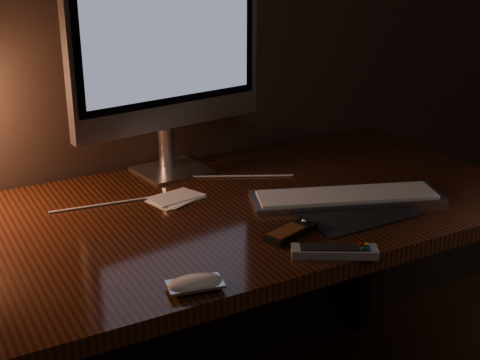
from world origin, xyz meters
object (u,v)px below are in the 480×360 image
monitor (168,46)px  media_remote (291,232)px  mouse (195,285)px  desk (200,247)px  tv_remote (335,251)px  keyboard (347,197)px

monitor → media_remote: size_ratio=4.12×
media_remote → mouse: bearing=-176.9°
desk → media_remote: size_ratio=11.16×
desk → tv_remote: bearing=-73.9°
monitor → desk: bearing=-104.6°
monitor → tv_remote: 0.72m
desk → mouse: bearing=-116.5°
monitor → tv_remote: size_ratio=3.35×
tv_remote → keyboard: bearing=77.9°
desk → media_remote: (0.09, -0.28, 0.14)m
keyboard → tv_remote: size_ratio=2.71×
desk → monitor: bearing=83.5°
desk → mouse: mouse is taller
media_remote → tv_remote: 0.13m
keyboard → media_remote: bearing=-135.2°
monitor → keyboard: (0.30, -0.40, -0.34)m
mouse → tv_remote: tv_remote is taller
keyboard → tv_remote: 0.31m
desk → monitor: (0.03, 0.22, 0.48)m
desk → keyboard: bearing=-28.5°
monitor → keyboard: monitor is taller
tv_remote → desk: bearing=136.0°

